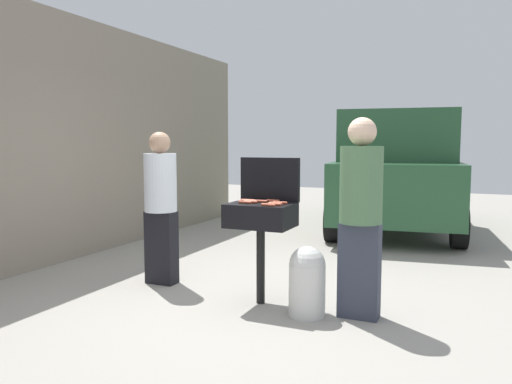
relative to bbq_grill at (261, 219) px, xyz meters
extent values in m
plane|color=#9E998E|center=(-0.03, 0.09, -0.80)|extent=(24.00, 24.00, 0.00)
cube|color=gray|center=(-3.05, 1.09, 0.77)|extent=(0.24, 8.00, 3.14)
cylinder|color=black|center=(0.00, 0.00, -0.44)|extent=(0.08, 0.08, 0.73)
cube|color=black|center=(0.00, 0.00, 0.04)|extent=(0.60, 0.44, 0.22)
cube|color=black|center=(0.00, 0.22, 0.36)|extent=(0.60, 0.05, 0.42)
cylinder|color=#C6593D|center=(-0.11, 0.01, 0.16)|extent=(0.13, 0.03, 0.03)
cylinder|color=#C6593D|center=(-0.16, 0.05, 0.16)|extent=(0.13, 0.03, 0.03)
cylinder|color=#C6593D|center=(-0.03, 0.07, 0.16)|extent=(0.13, 0.04, 0.03)
cylinder|color=#C6593D|center=(0.15, -0.17, 0.16)|extent=(0.13, 0.03, 0.03)
cylinder|color=#C6593D|center=(-0.13, -0.07, 0.16)|extent=(0.13, 0.03, 0.03)
cylinder|color=#B74C33|center=(-0.16, 0.08, 0.16)|extent=(0.13, 0.03, 0.03)
cylinder|color=#B74C33|center=(-0.09, -0.03, 0.16)|extent=(0.13, 0.03, 0.03)
cylinder|color=#B74C33|center=(0.17, -0.04, 0.16)|extent=(0.13, 0.04, 0.03)
cylinder|color=#AD4228|center=(0.18, 0.02, 0.16)|extent=(0.13, 0.04, 0.03)
cylinder|color=#C6593D|center=(0.18, -0.09, 0.16)|extent=(0.13, 0.04, 0.03)
cylinder|color=#C6593D|center=(0.07, 0.14, 0.16)|extent=(0.13, 0.04, 0.03)
cylinder|color=silver|center=(0.51, -0.16, -0.57)|extent=(0.32, 0.32, 0.46)
sphere|color=silver|center=(0.51, -0.16, -0.34)|extent=(0.31, 0.31, 0.31)
cube|color=black|center=(-1.24, 0.19, -0.41)|extent=(0.33, 0.18, 0.78)
cylinder|color=silver|center=(-1.24, 0.19, 0.29)|extent=(0.34, 0.34, 0.62)
sphere|color=tan|center=(-1.24, 0.19, 0.71)|extent=(0.23, 0.23, 0.23)
cube|color=#333847|center=(0.93, -0.01, -0.39)|extent=(0.34, 0.19, 0.83)
cylinder|color=#4C724C|center=(0.93, -0.01, 0.35)|extent=(0.36, 0.36, 0.65)
sphere|color=beige|center=(0.93, -0.01, 0.80)|extent=(0.24, 0.24, 0.24)
cube|color=#234C2D|center=(0.54, 4.82, -0.03)|extent=(2.46, 4.61, 0.90)
cube|color=#234C2D|center=(0.56, 4.62, 0.82)|extent=(2.08, 2.81, 0.80)
cylinder|color=black|center=(1.63, 3.41, -0.48)|extent=(0.30, 0.66, 0.64)
cylinder|color=black|center=(-0.16, 3.18, -0.48)|extent=(0.30, 0.66, 0.64)
cylinder|color=black|center=(1.23, 6.47, -0.48)|extent=(0.30, 0.66, 0.64)
cylinder|color=black|center=(-0.56, 6.23, -0.48)|extent=(0.30, 0.66, 0.64)
camera|label=1|loc=(1.81, -4.19, 0.70)|focal=34.79mm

